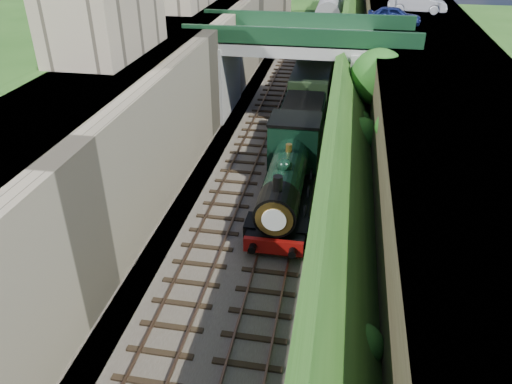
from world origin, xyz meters
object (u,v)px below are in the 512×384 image
road_bridge (308,65)px  locomotive (287,177)px  tree (380,79)px  tender (301,128)px  car_blue (394,16)px  car_silver (417,3)px

road_bridge → locomotive: bearing=-88.9°
tree → tender: (-4.71, -1.73, -3.03)m
road_bridge → car_blue: car_blue is taller
car_silver → locomotive: (-8.04, -23.66, -5.15)m
road_bridge → tree: size_ratio=2.42×
road_bridge → tree: road_bridge is taller
car_silver → tender: bearing=155.6°
road_bridge → locomotive: road_bridge is taller
locomotive → tender: size_ratio=1.70×
car_blue → locomotive: car_blue is taller
car_blue → locomotive: 19.57m
road_bridge → tender: bearing=-87.6°
locomotive → tender: 7.37m
car_silver → locomotive: size_ratio=0.47×
locomotive → tender: locomotive is taller
road_bridge → car_silver: size_ratio=3.31×
car_blue → road_bridge: bearing=133.8°
road_bridge → tender: road_bridge is taller
road_bridge → locomotive: 13.70m
car_blue → car_silver: bearing=-14.1°
car_silver → locomotive: 25.51m
car_blue → tree: bearing=-179.6°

